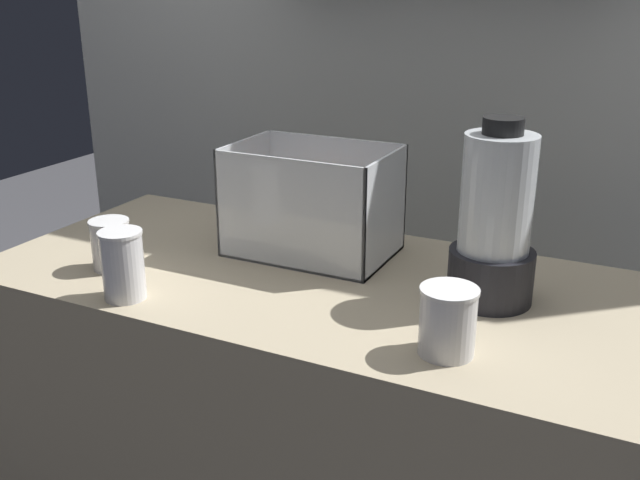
# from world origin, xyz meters

# --- Properties ---
(counter) EXTENTS (1.40, 0.64, 0.90)m
(counter) POSITION_xyz_m (0.00, 0.00, 0.45)
(counter) COLOR tan
(counter) RESTS_ON ground_plane
(back_wall_unit) EXTENTS (2.60, 0.24, 2.50)m
(back_wall_unit) POSITION_xyz_m (-0.00, 0.77, 1.26)
(back_wall_unit) COLOR silver
(back_wall_unit) RESTS_ON ground_plane
(carrot_display_bin) EXTENTS (0.35, 0.23, 0.24)m
(carrot_display_bin) POSITION_xyz_m (-0.08, 0.12, 0.97)
(carrot_display_bin) COLOR white
(carrot_display_bin) RESTS_ON counter
(blender_pitcher) EXTENTS (0.16, 0.16, 0.35)m
(blender_pitcher) POSITION_xyz_m (0.34, 0.04, 1.05)
(blender_pitcher) COLOR black
(blender_pitcher) RESTS_ON counter
(juice_cup_beet_far_left) EXTENTS (0.08, 0.08, 0.11)m
(juice_cup_beet_far_left) POSITION_xyz_m (-0.41, -0.15, 0.95)
(juice_cup_beet_far_left) COLOR white
(juice_cup_beet_far_left) RESTS_ON counter
(juice_cup_carrot_left) EXTENTS (0.08, 0.08, 0.13)m
(juice_cup_carrot_left) POSITION_xyz_m (-0.29, -0.26, 0.96)
(juice_cup_carrot_left) COLOR white
(juice_cup_carrot_left) RESTS_ON counter
(juice_cup_orange_middle) EXTENTS (0.10, 0.10, 0.11)m
(juice_cup_orange_middle) POSITION_xyz_m (0.32, -0.19, 0.95)
(juice_cup_orange_middle) COLOR white
(juice_cup_orange_middle) RESTS_ON counter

